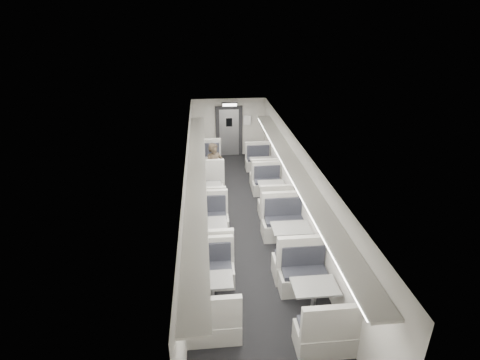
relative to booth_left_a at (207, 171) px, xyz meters
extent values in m
cube|color=black|center=(1.00, -3.37, -0.48)|extent=(3.00, 12.00, 0.12)
cube|color=silver|center=(1.00, -3.37, 2.04)|extent=(3.00, 12.00, 0.12)
cube|color=beige|center=(1.00, 2.69, 0.78)|extent=(3.00, 0.12, 2.40)
cube|color=beige|center=(-0.56, -3.37, 0.78)|extent=(0.12, 12.00, 2.40)
cube|color=beige|center=(2.56, -3.37, 0.78)|extent=(0.12, 12.00, 2.40)
cube|color=#ACABA1|center=(0.00, -0.84, -0.17)|extent=(1.15, 0.64, 0.49)
cube|color=black|center=(0.00, -0.81, 0.12)|extent=(1.02, 0.51, 0.11)
cube|color=#ACABA1|center=(0.00, -1.07, 0.45)|extent=(1.15, 0.13, 0.76)
cube|color=#ACABA1|center=(0.00, 0.84, -0.17)|extent=(1.15, 0.64, 0.49)
cube|color=black|center=(0.00, 0.81, 0.12)|extent=(1.02, 0.51, 0.11)
cube|color=#ACABA1|center=(0.00, 1.07, 0.45)|extent=(1.15, 0.13, 0.76)
cylinder|color=silver|center=(0.00, 0.00, -0.04)|extent=(0.11, 0.11, 0.75)
cylinder|color=silver|center=(0.00, 0.00, -0.40)|extent=(0.39, 0.39, 0.03)
cube|color=gray|center=(0.00, 0.00, 0.37)|extent=(0.95, 0.65, 0.04)
cube|color=#ACABA1|center=(0.00, -2.65, -0.20)|extent=(1.03, 0.57, 0.44)
cube|color=black|center=(0.00, -2.62, 0.07)|extent=(0.91, 0.46, 0.10)
cube|color=#ACABA1|center=(0.00, -2.86, 0.36)|extent=(1.03, 0.12, 0.68)
cube|color=#ACABA1|center=(0.00, -1.13, -0.20)|extent=(1.03, 0.57, 0.44)
cube|color=black|center=(0.00, -1.16, 0.07)|extent=(0.91, 0.46, 0.10)
cube|color=#ACABA1|center=(0.00, -0.92, 0.36)|extent=(1.03, 0.12, 0.68)
cylinder|color=silver|center=(0.00, -1.89, -0.08)|extent=(0.10, 0.10, 0.67)
cylinder|color=silver|center=(0.00, -1.89, -0.40)|extent=(0.35, 0.35, 0.03)
cube|color=gray|center=(0.00, -1.89, 0.30)|extent=(0.86, 0.58, 0.04)
cube|color=#ACABA1|center=(0.00, -4.97, -0.19)|extent=(1.08, 0.60, 0.46)
cube|color=black|center=(0.00, -4.94, 0.10)|extent=(0.96, 0.48, 0.10)
cube|color=#ACABA1|center=(0.00, -5.19, 0.40)|extent=(1.08, 0.12, 0.72)
cube|color=#ACABA1|center=(0.00, -3.38, -0.19)|extent=(1.08, 0.60, 0.46)
cube|color=black|center=(0.00, -3.41, 0.10)|extent=(0.96, 0.48, 0.10)
cube|color=#ACABA1|center=(0.00, -3.16, 0.40)|extent=(1.08, 0.12, 0.72)
cylinder|color=silver|center=(0.00, -4.18, -0.06)|extent=(0.10, 0.10, 0.71)
cylinder|color=silver|center=(0.00, -4.18, -0.40)|extent=(0.37, 0.37, 0.03)
cube|color=gray|center=(0.00, -4.18, 0.33)|extent=(0.90, 0.61, 0.04)
cube|color=#ACABA1|center=(0.00, -7.07, -0.20)|extent=(1.03, 0.57, 0.44)
cube|color=black|center=(0.00, -7.04, 0.07)|extent=(0.91, 0.45, 0.10)
cube|color=#ACABA1|center=(0.00, -7.28, 0.36)|extent=(1.03, 0.12, 0.68)
cube|color=#ACABA1|center=(0.00, -5.56, -0.20)|extent=(1.03, 0.57, 0.44)
cube|color=black|center=(0.00, -5.59, 0.07)|extent=(0.91, 0.45, 0.10)
cube|color=#ACABA1|center=(0.00, -5.35, 0.36)|extent=(1.03, 0.12, 0.68)
cylinder|color=silver|center=(0.00, -6.32, -0.08)|extent=(0.10, 0.10, 0.67)
cylinder|color=silver|center=(0.00, -6.32, -0.40)|extent=(0.35, 0.35, 0.03)
cube|color=gray|center=(0.00, -6.32, 0.29)|extent=(0.85, 0.58, 0.04)
cube|color=#ACABA1|center=(2.00, -0.52, -0.21)|extent=(0.97, 0.54, 0.41)
cube|color=black|center=(2.00, -0.49, 0.04)|extent=(0.86, 0.43, 0.09)
cube|color=#ACABA1|center=(2.00, -0.71, 0.32)|extent=(0.97, 0.11, 0.64)
cube|color=#ACABA1|center=(2.00, 0.91, -0.21)|extent=(0.97, 0.54, 0.41)
cube|color=black|center=(2.00, 0.89, 0.04)|extent=(0.86, 0.43, 0.09)
cube|color=#ACABA1|center=(2.00, 1.11, 0.32)|extent=(0.97, 0.11, 0.64)
cylinder|color=silver|center=(2.00, 0.20, -0.10)|extent=(0.09, 0.09, 0.63)
cylinder|color=silver|center=(2.00, 0.20, -0.40)|extent=(0.33, 0.33, 0.03)
cube|color=gray|center=(2.00, 0.20, 0.25)|extent=(0.81, 0.55, 0.04)
cube|color=#ACABA1|center=(2.00, -2.60, -0.21)|extent=(0.98, 0.55, 0.42)
cube|color=black|center=(2.00, -2.57, 0.05)|extent=(0.87, 0.43, 0.09)
cube|color=#ACABA1|center=(2.00, -2.80, 0.32)|extent=(0.98, 0.11, 0.65)
cube|color=#ACABA1|center=(2.00, -1.16, -0.21)|extent=(0.98, 0.55, 0.42)
cube|color=black|center=(2.00, -1.19, 0.05)|extent=(0.87, 0.43, 0.09)
cube|color=#ACABA1|center=(2.00, -0.96, 0.32)|extent=(0.98, 0.11, 0.65)
cylinder|color=silver|center=(2.00, -1.88, -0.10)|extent=(0.09, 0.09, 0.64)
cylinder|color=silver|center=(2.00, -1.88, -0.40)|extent=(0.33, 0.33, 0.03)
cube|color=gray|center=(2.00, -1.88, 0.26)|extent=(0.81, 0.55, 0.04)
cube|color=#ACABA1|center=(2.00, -5.52, -0.17)|extent=(1.15, 0.64, 0.49)
cube|color=black|center=(2.00, -5.49, 0.13)|extent=(1.02, 0.51, 0.11)
cube|color=#ACABA1|center=(2.00, -5.75, 0.45)|extent=(1.15, 0.13, 0.76)
cube|color=#ACABA1|center=(2.00, -3.83, -0.17)|extent=(1.15, 0.64, 0.49)
cube|color=black|center=(2.00, -3.86, 0.13)|extent=(1.02, 0.51, 0.11)
cube|color=#ACABA1|center=(2.00, -3.60, 0.45)|extent=(1.15, 0.13, 0.76)
cylinder|color=silver|center=(2.00, -4.67, -0.04)|extent=(0.11, 0.11, 0.75)
cylinder|color=silver|center=(2.00, -4.67, -0.40)|extent=(0.39, 0.39, 0.03)
cube|color=gray|center=(2.00, -4.67, 0.37)|extent=(0.95, 0.65, 0.04)
cube|color=#ACABA1|center=(2.00, -7.53, -0.19)|extent=(1.07, 0.60, 0.46)
cube|color=black|center=(2.00, -7.50, 0.09)|extent=(0.95, 0.48, 0.10)
cube|color=#ACABA1|center=(2.00, -7.75, 0.40)|extent=(1.07, 0.12, 0.71)
cube|color=#ACABA1|center=(2.00, -5.95, -0.19)|extent=(1.07, 0.60, 0.46)
cube|color=black|center=(2.00, -5.98, 0.09)|extent=(0.95, 0.48, 0.10)
cube|color=#ACABA1|center=(2.00, -5.73, 0.40)|extent=(1.07, 0.12, 0.71)
cylinder|color=silver|center=(2.00, -6.74, -0.07)|extent=(0.10, 0.10, 0.70)
cylinder|color=silver|center=(2.00, -6.74, -0.40)|extent=(0.36, 0.36, 0.03)
cube|color=gray|center=(2.00, -6.74, 0.32)|extent=(0.89, 0.61, 0.04)
imported|color=black|center=(0.26, -0.89, 0.45)|extent=(0.74, 0.64, 1.72)
cube|color=black|center=(-0.49, 0.03, 0.93)|extent=(0.02, 1.18, 0.84)
cube|color=black|center=(-0.49, -2.17, 0.93)|extent=(0.02, 1.18, 0.84)
cube|color=black|center=(-0.49, -4.37, 0.93)|extent=(0.02, 1.18, 0.84)
cube|color=black|center=(-0.49, -6.57, 0.93)|extent=(0.02, 1.18, 0.84)
cube|color=#ACABA1|center=(-0.26, -3.67, 1.50)|extent=(0.46, 10.40, 0.05)
cube|color=white|center=(-0.06, -3.67, 1.45)|extent=(0.05, 10.20, 0.04)
cube|color=#ACABA1|center=(2.26, -3.67, 1.50)|extent=(0.46, 10.40, 0.05)
cube|color=white|center=(2.06, -3.67, 1.45)|extent=(0.05, 10.20, 0.04)
cube|color=black|center=(1.00, 2.57, 0.63)|extent=(1.10, 0.10, 2.10)
cube|color=silver|center=(1.00, 2.54, 0.58)|extent=(0.80, 0.05, 1.95)
cube|color=black|center=(1.00, 2.50, 1.03)|extent=(0.25, 0.02, 0.35)
cube|color=black|center=(1.00, 2.08, 1.86)|extent=(0.62, 0.10, 0.16)
cube|color=silver|center=(1.00, 2.02, 1.86)|extent=(0.54, 0.02, 0.10)
cube|color=white|center=(1.75, 2.55, 1.08)|extent=(0.32, 0.02, 0.40)
camera|label=1|loc=(-0.03, -12.32, 5.24)|focal=28.00mm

